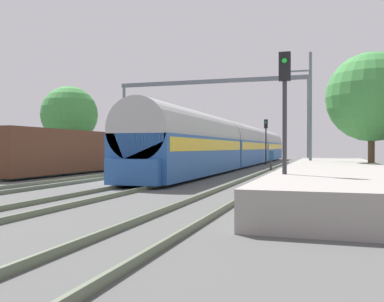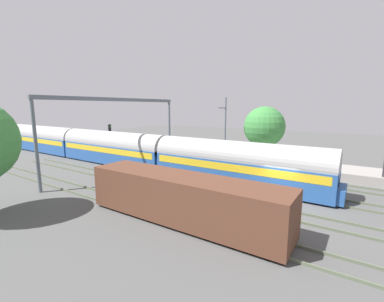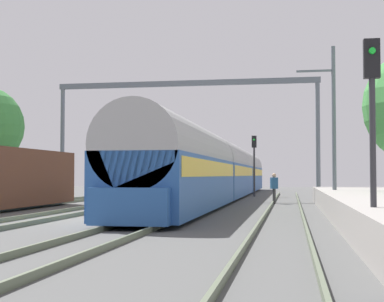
% 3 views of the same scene
% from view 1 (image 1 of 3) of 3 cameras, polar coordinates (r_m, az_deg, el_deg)
% --- Properties ---
extents(ground, '(120.00, 120.00, 0.00)m').
position_cam_1_polar(ground, '(22.72, -8.53, -3.94)').
color(ground, '#4F504F').
extents(track_far_west, '(1.52, 60.00, 0.16)m').
position_cam_1_polar(track_far_west, '(26.23, -21.51, -3.20)').
color(track_far_west, '#5C654F').
rests_on(track_far_west, ground).
extents(track_west, '(1.51, 60.00, 0.16)m').
position_cam_1_polar(track_west, '(23.74, -13.27, -3.56)').
color(track_west, '#5C654F').
rests_on(track_west, ground).
extents(track_east, '(1.51, 60.00, 0.16)m').
position_cam_1_polar(track_east, '(21.85, -3.37, -3.90)').
color(track_east, '#5C654F').
rests_on(track_east, ground).
extents(track_far_east, '(1.52, 60.00, 0.16)m').
position_cam_1_polar(track_far_east, '(20.72, 8.01, -4.14)').
color(track_far_east, '#5C654F').
rests_on(track_far_east, ground).
extents(platform, '(4.40, 28.00, 0.90)m').
position_cam_1_polar(platform, '(22.42, 18.54, -2.86)').
color(platform, gray).
rests_on(platform, ground).
extents(passenger_train, '(2.93, 49.20, 3.82)m').
position_cam_1_polar(passenger_train, '(41.60, 6.68, 0.77)').
color(passenger_train, '#28569E').
rests_on(passenger_train, ground).
extents(freight_car, '(2.80, 13.00, 2.70)m').
position_cam_1_polar(freight_car, '(29.26, -16.80, -0.09)').
color(freight_car, '#563323').
rests_on(freight_car, ground).
extents(person_crossing, '(0.46, 0.36, 1.73)m').
position_cam_1_polar(person_crossing, '(33.30, 10.46, -0.78)').
color(person_crossing, '#3C3C3C').
rests_on(person_crossing, ground).
extents(railway_signal_near, '(0.36, 0.30, 4.73)m').
position_cam_1_polar(railway_signal_near, '(13.78, 12.25, 5.92)').
color(railway_signal_near, '#2D2D33').
rests_on(railway_signal_near, ground).
extents(railway_signal_far, '(0.36, 0.30, 4.61)m').
position_cam_1_polar(railway_signal_far, '(44.15, 9.82, 2.05)').
color(railway_signal_far, '#2D2D33').
rests_on(railway_signal_far, ground).
extents(catenary_gantry, '(17.48, 0.28, 7.86)m').
position_cam_1_polar(catenary_gantry, '(38.66, 2.45, 6.71)').
color(catenary_gantry, slate).
rests_on(catenary_gantry, ground).
extents(catenary_pole_east_mid, '(1.90, 0.20, 8.00)m').
position_cam_1_polar(catenary_pole_east_mid, '(29.18, 15.40, 5.17)').
color(catenary_pole_east_mid, slate).
rests_on(catenary_pole_east_mid, ground).
extents(tree_west_background, '(5.30, 5.30, 7.54)m').
position_cam_1_polar(tree_west_background, '(42.14, -16.03, 4.70)').
color(tree_west_background, '#4C3826').
rests_on(tree_west_background, ground).
extents(tree_east_background, '(4.92, 4.92, 7.00)m').
position_cam_1_polar(tree_east_background, '(25.77, 22.80, 6.63)').
color(tree_east_background, '#4C3826').
rests_on(tree_east_background, ground).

